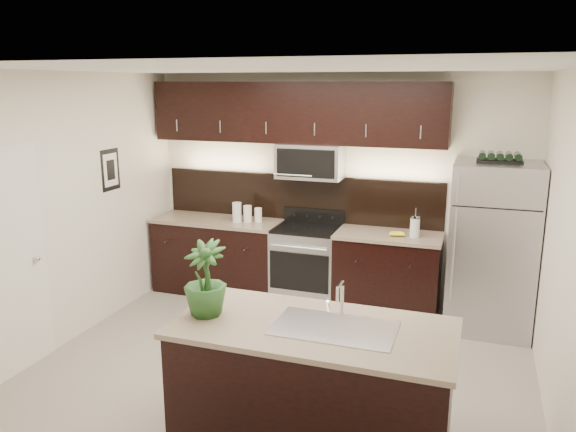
{
  "coord_description": "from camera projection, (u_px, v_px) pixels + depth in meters",
  "views": [
    {
      "loc": [
        1.61,
        -4.41,
        2.59
      ],
      "look_at": [
        -0.1,
        0.55,
        1.34
      ],
      "focal_mm": 35.0,
      "sensor_mm": 36.0,
      "label": 1
    }
  ],
  "objects": [
    {
      "name": "counter_run",
      "position": [
        291.0,
        263.0,
        6.76
      ],
      "size": [
        3.51,
        0.65,
        0.94
      ],
      "color": "black",
      "rests_on": "ground"
    },
    {
      "name": "upper_fixtures",
      "position": [
        297.0,
        122.0,
        6.5
      ],
      "size": [
        3.49,
        0.4,
        1.66
      ],
      "color": "black",
      "rests_on": "counter_run"
    },
    {
      "name": "canisters",
      "position": [
        245.0,
        213.0,
        6.79
      ],
      "size": [
        0.34,
        0.19,
        0.24
      ],
      "rotation": [
        0.0,
        0.0,
        0.35
      ],
      "color": "silver",
      "rests_on": "counter_run"
    },
    {
      "name": "french_press",
      "position": [
        415.0,
        227.0,
        6.12
      ],
      "size": [
        0.11,
        0.11,
        0.32
      ],
      "rotation": [
        0.0,
        0.0,
        0.33
      ],
      "color": "silver",
      "rests_on": "counter_run"
    },
    {
      "name": "sink_faucet",
      "position": [
        335.0,
        326.0,
        3.86
      ],
      "size": [
        0.84,
        0.5,
        0.28
      ],
      "color": "silver",
      "rests_on": "island"
    },
    {
      "name": "plant",
      "position": [
        205.0,
        279.0,
        4.03
      ],
      "size": [
        0.34,
        0.34,
        0.55
      ],
      "primitive_type": "imported",
      "rotation": [
        0.0,
        0.0,
        -0.12
      ],
      "color": "#234C1E",
      "rests_on": "island"
    },
    {
      "name": "ground",
      "position": [
        278.0,
        371.0,
        5.17
      ],
      "size": [
        4.5,
        4.5,
        0.0
      ],
      "primitive_type": "plane",
      "color": "gray",
      "rests_on": "ground"
    },
    {
      "name": "bananas",
      "position": [
        392.0,
        233.0,
        6.19
      ],
      "size": [
        0.21,
        0.18,
        0.06
      ],
      "primitive_type": "ellipsoid",
      "rotation": [
        0.0,
        0.0,
        0.25
      ],
      "color": "yellow",
      "rests_on": "counter_run"
    },
    {
      "name": "refrigerator",
      "position": [
        492.0,
        248.0,
        5.89
      ],
      "size": [
        0.87,
        0.78,
        1.8
      ],
      "primitive_type": "cube",
      "color": "#B2B2B7",
      "rests_on": "ground"
    },
    {
      "name": "room_walls",
      "position": [
        264.0,
        190.0,
        4.78
      ],
      "size": [
        4.52,
        4.02,
        2.71
      ],
      "color": "silver",
      "rests_on": "ground"
    },
    {
      "name": "island",
      "position": [
        313.0,
        386.0,
        4.01
      ],
      "size": [
        1.96,
        0.96,
        0.94
      ],
      "color": "black",
      "rests_on": "ground"
    },
    {
      "name": "wine_rack",
      "position": [
        500.0,
        158.0,
        5.67
      ],
      "size": [
        0.44,
        0.28,
        0.1
      ],
      "color": "black",
      "rests_on": "refrigerator"
    }
  ]
}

